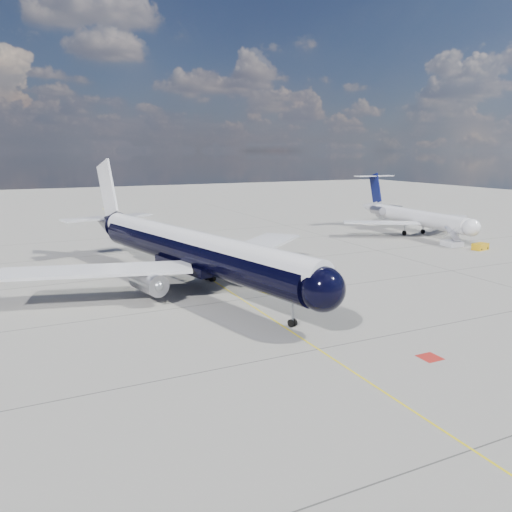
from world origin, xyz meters
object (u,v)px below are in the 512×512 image
(main_airliner, at_px, (186,248))
(regional_jet, at_px, (411,216))
(service_tug, at_px, (480,247))
(boarding_stair, at_px, (452,242))

(main_airliner, xyz_separation_m, regional_jet, (49.52, 17.41, -0.98))
(main_airliner, height_order, regional_jet, main_airliner)
(service_tug, bearing_deg, boarding_stair, 99.89)
(main_airliner, height_order, boarding_stair, main_airliner)
(main_airliner, distance_m, regional_jet, 52.50)
(boarding_stair, xyz_separation_m, service_tug, (1.64, -4.24, -0.10))
(main_airliner, bearing_deg, regional_jet, 5.96)
(main_airliner, bearing_deg, boarding_stair, -7.64)
(main_airliner, distance_m, boarding_stair, 47.36)
(boarding_stair, distance_m, service_tug, 4.54)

